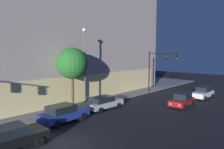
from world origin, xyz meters
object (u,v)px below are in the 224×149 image
Objects in this scene: street_lamp_sidewalk at (85,59)px; car_white at (203,93)px; sidewalk_tree at (72,63)px; car_silver at (103,102)px; traffic_light_far_corner at (159,63)px; car_blue at (63,113)px; car_black at (11,137)px; modern_building at (47,28)px; car_red at (182,100)px.

street_lamp_sidewalk is 2.11× the size of car_white.
car_silver is at bearing -46.89° from sidewalk_tree.
traffic_light_far_corner reaches higher than car_blue.
car_silver is at bearing -179.77° from traffic_light_far_corner.
car_white is at bearing -8.99° from car_black.
modern_building reaches higher than street_lamp_sidewalk.
sidewalk_tree is at bearing 165.06° from street_lamp_sidewalk.
car_black is at bearing 168.88° from car_red.
car_blue is 5.80m from car_silver.
modern_building is 25.87m from car_red.
car_black is 1.10× the size of car_red.
car_silver is 1.16× the size of car_red.
traffic_light_far_corner is 1.52× the size of car_white.
street_lamp_sidewalk is at bearing 149.11° from car_white.
car_white is at bearing -25.54° from car_silver.
modern_building is 6.86× the size of car_black.
traffic_light_far_corner is at bearing 0.23° from car_silver.
car_blue is at bearing 162.70° from car_white.
car_red is at bearing -42.19° from sidewalk_tree.
street_lamp_sidewalk is 17.66m from car_white.
car_white is at bearing -29.56° from sidewalk_tree.
traffic_light_far_corner is 1.61× the size of car_red.
street_lamp_sidewalk is at bearing -14.94° from sidewalk_tree.
car_black is (-24.01, -2.61, -4.10)m from traffic_light_far_corner.
traffic_light_far_corner is (9.55, -17.19, -5.98)m from modern_building.
car_red is at bearing -45.68° from street_lamp_sidewalk.
car_black is 1.04× the size of car_white.
street_lamp_sidewalk is 12.48m from car_black.
car_black is at bearing -159.32° from car_blue.
modern_building reaches higher than car_black.
car_red is (18.62, -3.66, -0.00)m from car_black.
traffic_light_far_corner is at bearing 98.07° from car_white.
sidewalk_tree is at bearing 133.11° from car_silver.
street_lamp_sidewalk is (-4.05, -15.05, -5.08)m from modern_building.
traffic_light_far_corner is at bearing 6.20° from car_black.
modern_building reaches higher than car_silver.
car_blue is (-4.86, -2.65, -4.96)m from street_lamp_sidewalk.
car_blue is at bearing -175.41° from car_silver.
modern_building is at bearing 53.86° from car_black.
street_lamp_sidewalk reaches higher than traffic_light_far_corner.
sidewalk_tree is 1.46× the size of car_blue.
street_lamp_sidewalk reaches higher than car_black.
traffic_light_far_corner is 24.50m from car_black.
traffic_light_far_corner is at bearing -9.55° from sidewalk_tree.
traffic_light_far_corner is at bearing -60.93° from modern_building.
car_silver is (2.43, -2.59, -4.53)m from sidewalk_tree.
car_blue reaches higher than car_white.
sidewalk_tree is at bearing 150.44° from car_white.
car_blue is at bearing 156.25° from car_red.
sidewalk_tree is (-15.11, 2.54, 0.38)m from traffic_light_far_corner.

